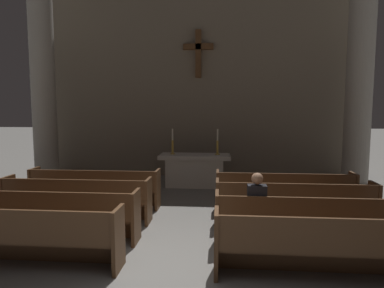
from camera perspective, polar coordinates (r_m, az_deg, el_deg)
ground_plane at (r=5.19m, az=-4.36°, el=-21.30°), size 80.00×80.00×0.00m
pew_left_row_1 at (r=5.76m, az=-28.19°, el=-14.02°), size 3.17×0.50×0.95m
pew_left_row_2 at (r=6.59m, az=-23.25°, el=-11.28°), size 3.17×0.50×0.95m
pew_left_row_3 at (r=7.48m, az=-19.51°, el=-9.12°), size 3.17×0.50×0.95m
pew_left_row_4 at (r=8.40m, az=-16.61°, el=-7.39°), size 3.17×0.50×0.95m
pew_right_row_1 at (r=5.13m, az=22.66°, el=-16.23°), size 3.17×0.50×0.95m
pew_right_row_2 at (r=6.05m, az=19.62°, el=-12.68°), size 3.17×0.50×0.95m
pew_right_row_3 at (r=7.01m, az=17.44°, el=-10.06°), size 3.17×0.50×0.95m
pew_right_row_4 at (r=7.98m, az=15.82°, el=-8.06°), size 3.17×0.50×0.95m
column_left_second at (r=11.53m, az=-24.62°, el=11.00°), size 1.11×1.11×7.18m
column_right_second at (r=10.89m, az=27.28°, el=11.22°), size 1.11×1.11×7.18m
altar at (r=10.23m, az=0.50°, el=-4.47°), size 2.20×0.90×1.01m
candlestick_left at (r=10.20m, az=-3.42°, el=-0.32°), size 0.16×0.16×0.80m
candlestick_right at (r=10.09m, az=4.47°, el=-0.39°), size 0.16×0.16×0.80m
apse_with_cross at (r=11.99m, az=1.19°, el=13.42°), size 10.83×0.45×7.89m
lone_worshipper at (r=5.87m, az=11.14°, el=-10.84°), size 0.32×0.43×1.32m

